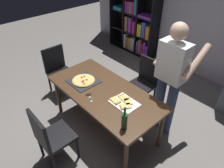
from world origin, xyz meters
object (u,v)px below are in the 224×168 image
Objects in this scene: dining_table at (104,95)px; bookshelf at (135,17)px; chair_far_side at (145,80)px; chair_left_end at (58,68)px; kitchen_scissors at (89,96)px; pepperoni_pizza_on_tray at (84,81)px; wine_bottle at (124,121)px; person_serving_pizza at (171,76)px; chair_near_camera at (49,136)px.

bookshelf is at bearing 124.14° from dining_table.
chair_far_side reaches higher than dining_table.
chair_left_end is 2.42m from bookshelf.
bookshelf is 3.05m from kitchen_scissors.
pepperoni_pizza_on_tray is 1.10m from wine_bottle.
bookshelf is 2.78m from person_serving_pizza.
wine_bottle is (0.09, -0.98, -0.13)m from person_serving_pizza.
dining_table is 0.77m from wine_bottle.
chair_far_side is at bearing 87.89° from kitchen_scissors.
bookshelf is (-0.24, 2.38, 0.38)m from chair_left_end.
dining_table is at bearing 90.00° from chair_near_camera.
chair_left_end is (-1.37, 0.91, 0.00)m from chair_near_camera.
pepperoni_pizza_on_tray is at bearing -111.27° from chair_far_side.
person_serving_pizza reaches higher than pepperoni_pizza_on_tray.
person_serving_pizza is (0.60, -0.22, 0.49)m from chair_far_side.
wine_bottle is (2.05, -0.28, 0.36)m from chair_left_end.
chair_near_camera reaches higher than kitchen_scissors.
bookshelf is 6.17× the size of wine_bottle.
chair_far_side is 0.51× the size of person_serving_pizza.
chair_far_side is (0.00, 1.83, 0.00)m from chair_near_camera.
bookshelf is at bearing 120.99° from kitchen_scissors.
kitchen_scissors is at bearing -124.65° from person_serving_pizza.
chair_near_camera and chair_left_end have the same top height.
dining_table is 0.25m from kitchen_scissors.
chair_near_camera reaches higher than dining_table.
person_serving_pizza is 4.31× the size of pepperoni_pizza_on_tray.
dining_table is 0.97m from person_serving_pizza.
dining_table is 1.96× the size of chair_left_end.
bookshelf reaches higher than chair_near_camera.
kitchen_scissors is (0.35, -0.15, -0.01)m from pepperoni_pizza_on_tray.
bookshelf is 3.52m from wine_bottle.
chair_near_camera is 0.46× the size of bookshelf.
pepperoni_pizza_on_tray is at bearing -141.88° from person_serving_pizza.
chair_left_end is at bearing -84.15° from bookshelf.
pepperoni_pizza_on_tray is (-0.39, -0.08, 0.09)m from dining_table.
pepperoni_pizza_on_tray is at bearing 155.87° from kitchen_scissors.
person_serving_pizza reaches higher than wine_bottle.
dining_table is 1.96× the size of chair_far_side.
bookshelf reaches higher than chair_left_end.
dining_table is 2.88m from bookshelf.
wine_bottle is at bearing -3.62° from kitchen_scissors.
wine_bottle is (0.69, -0.28, 0.19)m from dining_table.
kitchen_scissors is at bearing 176.38° from wine_bottle.
chair_far_side is at bearing 119.81° from wine_bottle.
chair_near_camera is 2.22× the size of pepperoni_pizza_on_tray.
pepperoni_pizza_on_tray is at bearing -63.52° from bookshelf.
chair_near_camera is 4.55× the size of kitchen_scissors.
bookshelf is (-1.61, 3.29, 0.38)m from chair_near_camera.
bookshelf is at bearing 116.48° from pepperoni_pizza_on_tray.
chair_near_camera is at bearing -63.90° from bookshelf.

